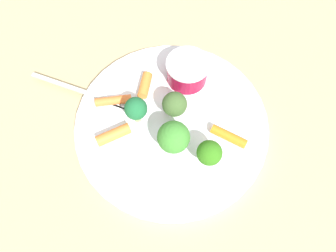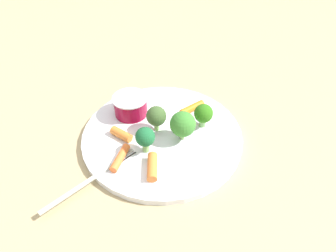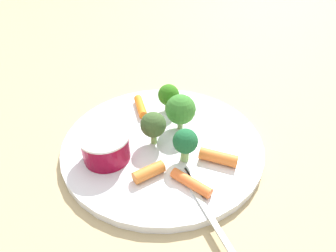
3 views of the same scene
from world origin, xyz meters
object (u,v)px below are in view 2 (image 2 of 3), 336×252
object	(u,v)px
broccoli_floret_2	(203,114)
carrot_stick_1	(121,134)
plate	(162,135)
carrot_stick_2	(120,158)
broccoli_floret_0	(158,115)
carrot_stick_0	(192,108)
sauce_cup	(131,105)
carrot_stick_3	(152,167)
fork	(93,178)
broccoli_floret_1	(145,137)
broccoli_floret_3	(183,124)

from	to	relation	value
broccoli_floret_2	carrot_stick_1	world-z (taller)	broccoli_floret_2
plate	broccoli_floret_2	size ratio (longest dim) A/B	6.16
broccoli_floret_2	carrot_stick_2	size ratio (longest dim) A/B	0.86
broccoli_floret_0	carrot_stick_0	size ratio (longest dim) A/B	0.94
broccoli_floret_0	sauce_cup	bearing A→B (deg)	3.89
plate	broccoli_floret_2	distance (m)	0.08
sauce_cup	broccoli_floret_2	world-z (taller)	broccoli_floret_2
broccoli_floret_2	carrot_stick_3	distance (m)	0.14
sauce_cup	carrot_stick_2	bearing A→B (deg)	128.89
carrot_stick_1	broccoli_floret_0	bearing A→B (deg)	-117.34
plate	carrot_stick_3	size ratio (longest dim) A/B	5.73
sauce_cup	fork	size ratio (longest dim) A/B	0.38
broccoli_floret_0	broccoli_floret_2	xyz separation A→B (m)	(-0.06, -0.06, -0.00)
broccoli_floret_1	broccoli_floret_2	world-z (taller)	broccoli_floret_1
carrot_stick_1	plate	bearing A→B (deg)	-128.73
plate	carrot_stick_3	xyz separation A→B (m)	(-0.05, 0.07, 0.01)
broccoli_floret_1	fork	world-z (taller)	broccoli_floret_1
sauce_cup	broccoli_floret_1	distance (m)	0.11
broccoli_floret_1	carrot_stick_3	xyz separation A→B (m)	(-0.04, 0.02, -0.02)
carrot_stick_3	plate	bearing A→B (deg)	-57.32
broccoli_floret_1	fork	xyz separation A→B (m)	(0.02, 0.10, -0.03)
broccoli_floret_2	plate	bearing A→B (deg)	57.36
broccoli_floret_3	carrot_stick_0	size ratio (longest dim) A/B	1.07
carrot_stick_0	carrot_stick_1	size ratio (longest dim) A/B	1.31
sauce_cup	broccoli_floret_3	world-z (taller)	broccoli_floret_3
plate	carrot_stick_0	distance (m)	0.09
carrot_stick_2	carrot_stick_3	xyz separation A→B (m)	(-0.05, -0.02, 0.00)
broccoli_floret_0	carrot_stick_0	bearing A→B (deg)	-100.22
broccoli_floret_3	carrot_stick_2	xyz separation A→B (m)	(0.04, 0.11, -0.03)
broccoli_floret_0	broccoli_floret_2	size ratio (longest dim) A/B	1.08
plate	sauce_cup	distance (m)	0.09
plate	broccoli_floret_3	world-z (taller)	broccoli_floret_3
carrot_stick_1	carrot_stick_3	distance (m)	0.09
plate	fork	xyz separation A→B (m)	(0.01, 0.15, 0.01)
plate	sauce_cup	bearing A→B (deg)	-0.09
carrot_stick_2	fork	world-z (taller)	carrot_stick_2
broccoli_floret_1	carrot_stick_2	xyz separation A→B (m)	(0.02, 0.04, -0.02)
broccoli_floret_1	sauce_cup	bearing A→B (deg)	-28.73
plate	carrot_stick_2	world-z (taller)	carrot_stick_2
plate	broccoli_floret_1	distance (m)	0.06
sauce_cup	fork	xyz separation A→B (m)	(-0.07, 0.15, -0.02)
sauce_cup	broccoli_floret_2	bearing A→B (deg)	-152.44
broccoli_floret_0	fork	bearing A→B (deg)	91.53
carrot_stick_0	broccoli_floret_3	bearing A→B (deg)	115.83
broccoli_floret_3	broccoli_floret_0	bearing A→B (deg)	9.87
broccoli_floret_0	carrot_stick_3	distance (m)	0.10
broccoli_floret_2	carrot_stick_3	world-z (taller)	broccoli_floret_2
broccoli_floret_3	carrot_stick_2	size ratio (longest dim) A/B	1.05
broccoli_floret_2	carrot_stick_3	bearing A→B (deg)	92.23
broccoli_floret_2	carrot_stick_1	xyz separation A→B (m)	(0.09, 0.12, -0.02)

